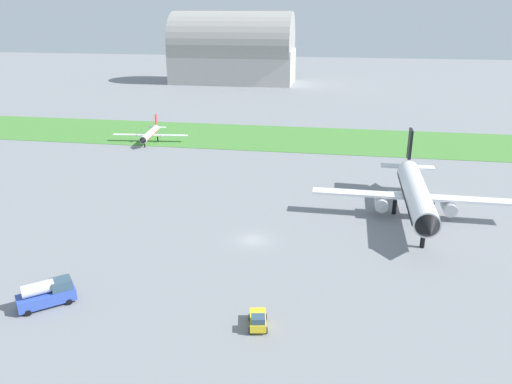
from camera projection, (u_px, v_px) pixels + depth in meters
ground_plane at (253, 240)px, 76.13m from camera, size 600.00×600.00×0.00m
grass_taxiway_strip at (293, 138)px, 134.80m from camera, size 360.00×28.00×0.08m
airplane_taxiing_turboprop at (150, 134)px, 130.93m from camera, size 19.80×16.98×5.93m
airplane_midfield_jet at (416, 193)px, 82.76m from camera, size 34.15×33.45×12.09m
pushback_tug_near_gate at (258, 320)px, 55.10m from camera, size 2.59×3.86×1.95m
fuel_truck_midfield at (47, 293)px, 59.01m from camera, size 6.52×6.02×3.29m
hangar_distant at (233, 51)px, 230.19m from camera, size 56.14×27.97×31.81m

